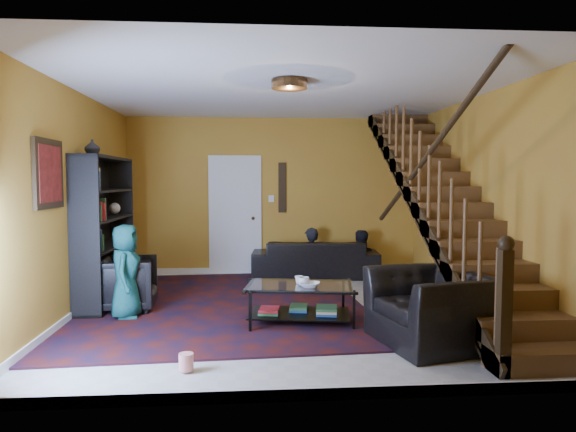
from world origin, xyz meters
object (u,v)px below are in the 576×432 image
(armchair_right, at_px, (431,308))
(sofa, at_px, (315,258))
(bookshelf, at_px, (106,233))
(coffee_table, at_px, (300,301))
(armchair_left, at_px, (125,284))

(armchair_right, bearing_deg, sofa, 176.85)
(bookshelf, xyz_separation_m, sofa, (3.10, 1.70, -0.65))
(sofa, relative_size, coffee_table, 1.65)
(bookshelf, distance_m, sofa, 3.59)
(sofa, height_order, armchair_left, armchair_left)
(bookshelf, height_order, coffee_table, bookshelf)
(armchair_left, xyz_separation_m, coffee_table, (2.18, -0.79, -0.08))
(sofa, height_order, armchair_right, armchair_right)
(sofa, relative_size, armchair_left, 2.83)
(coffee_table, bearing_deg, armchair_left, 160.19)
(coffee_table, bearing_deg, armchair_right, -33.74)
(armchair_right, height_order, coffee_table, armchair_right)
(armchair_left, height_order, coffee_table, armchair_left)
(coffee_table, bearing_deg, bookshelf, 154.11)
(sofa, distance_m, armchair_left, 3.48)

